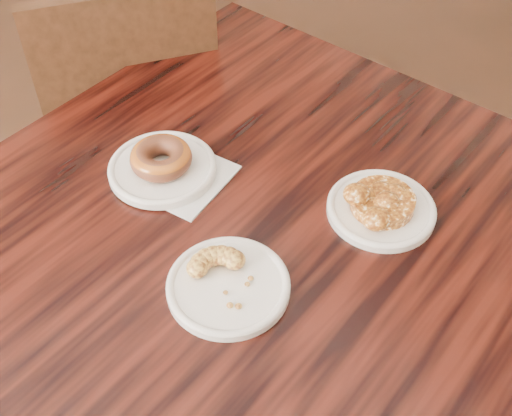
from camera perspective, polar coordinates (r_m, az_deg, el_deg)
cafe_table at (r=1.29m, az=0.80°, el=-13.08°), size 1.20×1.20×0.75m
chair_far at (r=1.66m, az=-10.92°, el=7.03°), size 0.52×0.52×0.90m
napkin at (r=1.07m, az=-6.69°, el=2.77°), size 0.19×0.19×0.00m
plate_donut at (r=1.07m, az=-8.31°, el=3.48°), size 0.18×0.18×0.01m
plate_cruller at (r=0.91m, az=-2.47°, el=-6.97°), size 0.17×0.17×0.01m
plate_fritter at (r=1.02m, az=11.05°, el=-0.13°), size 0.17×0.17×0.01m
glazed_donut at (r=1.06m, az=-8.44°, el=4.43°), size 0.10×0.10×0.04m
apple_fritter at (r=1.00m, az=11.22°, el=0.74°), size 0.14×0.14×0.03m
cruller_fragment at (r=0.89m, az=-2.51°, el=-6.21°), size 0.10×0.10×0.03m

